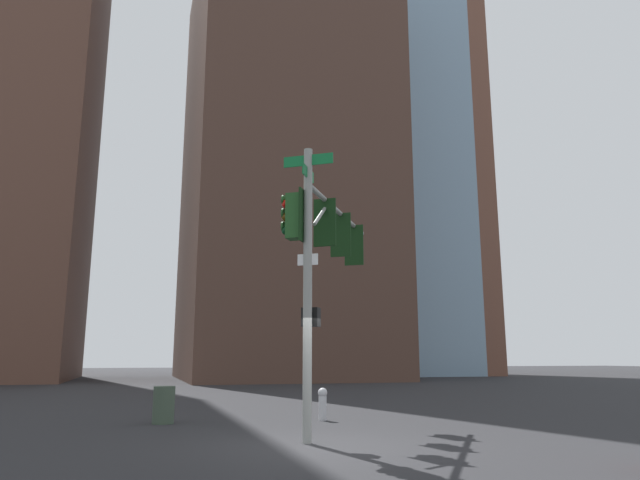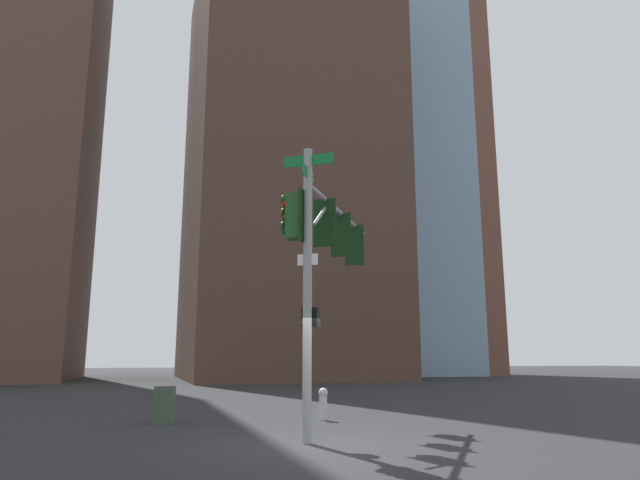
# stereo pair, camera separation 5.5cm
# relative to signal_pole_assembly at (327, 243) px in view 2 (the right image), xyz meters

# --- Properties ---
(ground_plane) EXTENTS (200.00, 200.00, 0.00)m
(ground_plane) POSITION_rel_signal_pole_assembly_xyz_m (-1.74, 0.76, -4.42)
(ground_plane) COLOR #262628
(signal_pole_assembly) EXTENTS (4.76, 3.58, 6.20)m
(signal_pole_assembly) POSITION_rel_signal_pole_assembly_xyz_m (0.00, 0.00, 0.00)
(signal_pole_assembly) COLOR gray
(signal_pole_assembly) RESTS_ON ground_plane
(fire_hydrant) EXTENTS (0.34, 0.26, 0.87)m
(fire_hydrant) POSITION_rel_signal_pole_assembly_xyz_m (2.72, -0.74, -3.95)
(fire_hydrant) COLOR #B2B2B7
(fire_hydrant) RESTS_ON ground_plane
(litter_bin) EXTENTS (0.56, 0.56, 0.95)m
(litter_bin) POSITION_rel_signal_pole_assembly_xyz_m (3.15, 3.49, -3.94)
(litter_bin) COLOR #384738
(litter_bin) RESTS_ON ground_plane
(building_brick_nearside) EXTENTS (20.63, 15.91, 38.38)m
(building_brick_nearside) POSITION_rel_signal_pole_assembly_xyz_m (35.58, -7.18, 14.77)
(building_brick_nearside) COLOR #4C3328
(building_brick_nearside) RESTS_ON ground_plane
(building_glass_tower) EXTENTS (27.58, 22.79, 80.43)m
(building_glass_tower) POSITION_rel_signal_pole_assembly_xyz_m (49.27, -15.92, 35.79)
(building_glass_tower) COLOR #7A99B2
(building_glass_tower) RESTS_ON ground_plane
(building_brick_farside) EXTENTS (22.90, 15.26, 43.18)m
(building_brick_farside) POSITION_rel_signal_pole_assembly_xyz_m (46.96, -21.89, 17.17)
(building_brick_farside) COLOR brown
(building_brick_farside) RESTS_ON ground_plane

